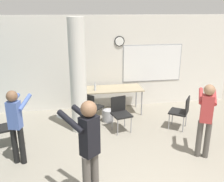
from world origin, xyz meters
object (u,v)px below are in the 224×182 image
at_px(chair_table_front, 120,111).
at_px(chair_mid_room, 181,110).
at_px(person_playing_front, 89,145).
at_px(folding_table, 112,90).
at_px(bottle_on_table, 95,87).
at_px(person_playing_side, 206,115).
at_px(chair_table_left, 91,106).
at_px(person_watching_back, 16,121).
at_px(chair_by_left_wall, 0,126).

distance_m(chair_table_front, chair_mid_room, 1.56).
bearing_deg(person_playing_front, chair_mid_room, 40.98).
bearing_deg(person_playing_front, folding_table, 74.93).
height_order(chair_table_front, person_playing_front, person_playing_front).
relative_size(bottle_on_table, person_playing_side, 0.15).
distance_m(chair_table_left, chair_mid_room, 2.34).
bearing_deg(chair_table_front, person_watching_back, -155.07).
xyz_separation_m(person_playing_front, person_playing_side, (2.43, 0.92, -0.09)).
height_order(folding_table, chair_by_left_wall, chair_by_left_wall).
distance_m(chair_table_front, chair_table_left, 0.85).
height_order(folding_table, chair_table_left, chair_table_left).
bearing_deg(person_watching_back, chair_by_left_wall, 126.72).
relative_size(chair_table_front, chair_by_left_wall, 1.00).
bearing_deg(chair_mid_room, person_watching_back, -167.10).
height_order(bottle_on_table, chair_table_left, bottle_on_table).
xyz_separation_m(chair_table_left, person_playing_side, (2.16, -1.93, 0.42)).
bearing_deg(bottle_on_table, person_playing_front, -97.30).
relative_size(person_playing_front, person_playing_side, 1.10).
bearing_deg(bottle_on_table, chair_table_left, -107.10).
relative_size(folding_table, person_playing_front, 1.01).
distance_m(person_playing_front, person_playing_side, 2.60).
height_order(person_watching_back, person_playing_side, person_playing_side).
relative_size(folding_table, person_watching_back, 1.14).
height_order(folding_table, chair_mid_room, chair_mid_room).
bearing_deg(person_watching_back, chair_table_left, 44.39).
xyz_separation_m(folding_table, person_watching_back, (-2.25, -2.18, 0.19)).
relative_size(chair_table_front, chair_mid_room, 1.00).
relative_size(chair_table_left, person_playing_front, 0.50).
height_order(chair_by_left_wall, person_playing_front, person_playing_front).
xyz_separation_m(bottle_on_table, chair_mid_room, (2.08, -1.19, -0.35)).
relative_size(chair_by_left_wall, chair_mid_room, 1.00).
distance_m(bottle_on_table, person_playing_side, 3.17).
relative_size(bottle_on_table, chair_table_front, 0.27).
xyz_separation_m(chair_table_front, person_playing_front, (-0.96, -2.36, 0.51)).
bearing_deg(person_playing_side, chair_table_left, 138.18).
bearing_deg(chair_table_front, person_playing_side, -44.56).
xyz_separation_m(chair_table_front, person_watching_back, (-2.27, -1.05, 0.39)).
bearing_deg(chair_by_left_wall, folding_table, 28.62).
bearing_deg(chair_table_front, bottle_on_table, 117.60).
bearing_deg(bottle_on_table, chair_table_front, -62.40).
bearing_deg(folding_table, chair_table_left, -136.26).
height_order(chair_table_front, person_watching_back, person_watching_back).
relative_size(bottle_on_table, chair_table_left, 0.27).
height_order(person_watching_back, person_playing_front, person_playing_front).
height_order(chair_table_left, person_playing_front, person_playing_front).
relative_size(folding_table, person_playing_side, 1.10).
relative_size(chair_table_left, chair_mid_room, 1.00).
bearing_deg(chair_mid_room, chair_by_left_wall, -177.43).
bearing_deg(person_playing_side, chair_table_front, 135.44).
bearing_deg(chair_mid_room, person_playing_front, -139.02).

